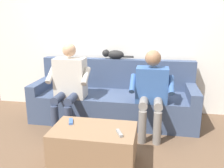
{
  "coord_description": "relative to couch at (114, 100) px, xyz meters",
  "views": [
    {
      "loc": [
        -0.58,
        3.29,
        1.49
      ],
      "look_at": [
        0.0,
        0.04,
        0.59
      ],
      "focal_mm": 38.63,
      "sensor_mm": 36.0,
      "label": 1
    }
  ],
  "objects": [
    {
      "name": "cat_on_backrest",
      "position": [
        0.05,
        -0.27,
        0.66
      ],
      "size": [
        0.49,
        0.14,
        0.15
      ],
      "color": "black",
      "rests_on": "couch"
    },
    {
      "name": "person_left_seated",
      "position": [
        -0.56,
        0.39,
        0.33
      ],
      "size": [
        0.56,
        0.56,
        1.1
      ],
      "color": "#335693",
      "rests_on": "ground"
    },
    {
      "name": "remote_blue",
      "position": [
        0.28,
        1.14,
        0.13
      ],
      "size": [
        0.08,
        0.14,
        0.02
      ],
      "primitive_type": "cube",
      "rotation": [
        0.0,
        0.0,
        1.91
      ],
      "color": "#3860B7",
      "rests_on": "coffee_table"
    },
    {
      "name": "remote_gray",
      "position": [
        -0.28,
        1.32,
        0.13
      ],
      "size": [
        0.09,
        0.15,
        0.03
      ],
      "primitive_type": "cube",
      "rotation": [
        0.0,
        0.0,
        2.0
      ],
      "color": "gray",
      "rests_on": "coffee_table"
    },
    {
      "name": "couch",
      "position": [
        0.0,
        0.0,
        0.0
      ],
      "size": [
        2.39,
        0.81,
        0.88
      ],
      "color": "#3D4C6B",
      "rests_on": "ground"
    },
    {
      "name": "coffee_table",
      "position": [
        0.0,
        1.24,
        -0.09
      ],
      "size": [
        0.86,
        0.52,
        0.4
      ],
      "color": "#8C6B4C",
      "rests_on": "ground"
    },
    {
      "name": "back_wall",
      "position": [
        0.0,
        -0.46,
        1.07
      ],
      "size": [
        4.47,
        0.06,
        2.72
      ],
      "primitive_type": "cube",
      "color": "silver",
      "rests_on": "ground"
    },
    {
      "name": "ground_plane",
      "position": [
        0.0,
        0.73,
        -0.29
      ],
      "size": [
        8.0,
        8.0,
        0.0
      ],
      "primitive_type": "plane",
      "color": "brown"
    },
    {
      "name": "person_right_seated",
      "position": [
        0.56,
        0.39,
        0.36
      ],
      "size": [
        0.57,
        0.57,
        1.17
      ],
      "color": "beige",
      "rests_on": "ground"
    }
  ]
}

